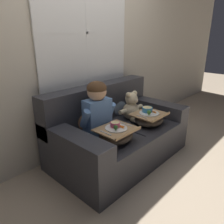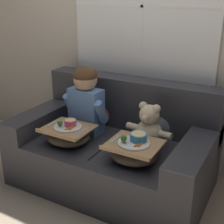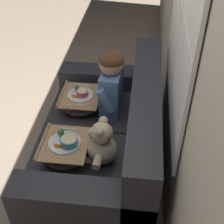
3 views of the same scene
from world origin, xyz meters
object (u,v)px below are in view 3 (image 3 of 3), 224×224
object	(u,v)px
couch	(107,141)
throw_pillow_behind_child	(137,97)
teddy_bear	(101,145)
lap_tray_child	(81,101)
child_figure	(111,80)
throw_pillow_behind_teddy	(133,147)
lap_tray_teddy	(66,149)

from	to	relation	value
couch	throw_pillow_behind_child	world-z (taller)	couch
teddy_bear	couch	bearing A→B (deg)	179.84
throw_pillow_behind_child	teddy_bear	distance (m)	0.64
lap_tray_child	child_figure	bearing A→B (deg)	90.04
lap_tray_child	throw_pillow_behind_child	bearing A→B (deg)	90.01
throw_pillow_behind_teddy	couch	bearing A→B (deg)	-142.95
teddy_bear	lap_tray_child	bearing A→B (deg)	-155.52
throw_pillow_behind_child	throw_pillow_behind_teddy	xyz separation A→B (m)	(0.59, 0.00, 0.00)
lap_tray_child	lap_tray_teddy	bearing A→B (deg)	0.13
lap_tray_child	lap_tray_teddy	size ratio (longest dim) A/B	1.01
lap_tray_teddy	teddy_bear	bearing A→B (deg)	90.19
couch	lap_tray_child	size ratio (longest dim) A/B	4.21
couch	lap_tray_teddy	size ratio (longest dim) A/B	4.24
couch	lap_tray_teddy	distance (m)	0.44
teddy_bear	lap_tray_teddy	xyz separation A→B (m)	(0.00, -0.27, -0.08)
lap_tray_teddy	lap_tray_child	bearing A→B (deg)	-179.87
throw_pillow_behind_teddy	child_figure	size ratio (longest dim) A/B	0.57
throw_pillow_behind_child	child_figure	distance (m)	0.27
throw_pillow_behind_child	lap_tray_child	xyz separation A→B (m)	(0.00, -0.50, -0.08)
throw_pillow_behind_teddy	teddy_bear	size ratio (longest dim) A/B	0.84
child_figure	lap_tray_teddy	xyz separation A→B (m)	(0.60, -0.27, -0.24)
couch	lap_tray_teddy	xyz separation A→B (m)	(0.30, -0.27, 0.18)
throw_pillow_behind_teddy	lap_tray_child	distance (m)	0.78
couch	teddy_bear	xyz separation A→B (m)	(0.30, -0.00, 0.25)
couch	child_figure	bearing A→B (deg)	179.39
child_figure	lap_tray_child	size ratio (longest dim) A/B	1.52
throw_pillow_behind_child	child_figure	xyz separation A→B (m)	(-0.00, -0.22, 0.16)
throw_pillow_behind_child	lap_tray_child	size ratio (longest dim) A/B	0.92
lap_tray_child	lap_tray_teddy	distance (m)	0.60
teddy_bear	lap_tray_child	world-z (taller)	teddy_bear
couch	throw_pillow_behind_teddy	distance (m)	0.45
child_figure	lap_tray_child	xyz separation A→B (m)	(0.00, -0.27, -0.25)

